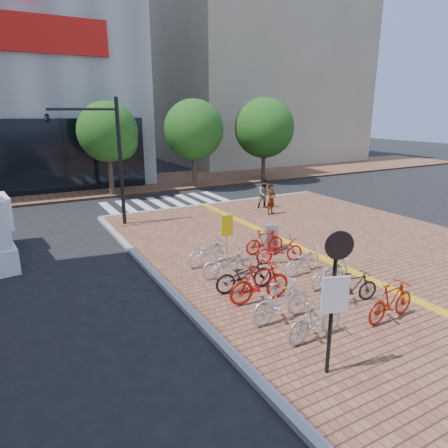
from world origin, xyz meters
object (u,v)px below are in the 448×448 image
bike_8 (330,273)px  bike_7 (354,287)px  bike_5 (208,251)px  notice_sign (335,287)px  pedestrian_a (271,199)px  pedestrian_b (264,194)px  traffic_light_pole (88,139)px  bike_0 (316,319)px  utility_box (270,237)px  yellow_sign (227,230)px  bike_6 (391,301)px  bike_9 (302,260)px  bike_10 (279,250)px  bike_2 (260,283)px  bike_3 (244,275)px  bike_4 (228,263)px  bike_11 (265,241)px  bike_1 (282,301)px

bike_8 → bike_7: bearing=162.6°
bike_5 → notice_sign: (-0.59, -6.79, 1.50)m
pedestrian_a → pedestrian_b: pedestrian_b is taller
notice_sign → traffic_light_pole: size_ratio=0.53×
bike_0 → utility_box: (2.75, 5.77, 0.01)m
bike_5 → yellow_sign: 1.02m
bike_5 → bike_6: (2.40, -5.88, 0.05)m
yellow_sign → notice_sign: size_ratio=0.57×
bike_7 → bike_9: 2.43m
bike_6 → bike_7: 1.19m
yellow_sign → traffic_light_pole: bearing=114.7°
bike_0 → pedestrian_b: 13.52m
bike_5 → bike_10: size_ratio=1.01×
bike_2 → bike_9: 2.67m
utility_box → traffic_light_pole: 9.25m
traffic_light_pole → bike_7: bearing=-67.1°
bike_2 → bike_3: (0.00, 0.85, -0.08)m
bike_4 → yellow_sign: yellow_sign is taller
bike_6 → utility_box: bearing=-7.4°
traffic_light_pole → bike_2: bearing=-75.9°
bike_5 → traffic_light_pole: size_ratio=0.31×
bike_10 → bike_9: bearing=-162.9°
bike_3 → bike_0: bearing=-174.1°
yellow_sign → bike_6: bearing=-72.9°
bike_5 → bike_10: 2.57m
bike_3 → bike_7: bike_3 is taller
bike_7 → bike_5: bearing=37.3°
bike_8 → traffic_light_pole: 12.03m
bike_10 → bike_11: 1.07m
bike_5 → bike_2: bearing=168.2°
bike_9 → bike_6: bearing=168.3°
bike_8 → pedestrian_b: size_ratio=1.02×
bike_9 → yellow_sign: 2.84m
bike_9 → yellow_sign: (-1.77, 2.07, 0.79)m
pedestrian_a → utility_box: size_ratio=1.53×
bike_0 → bike_8: bike_0 is taller
bike_2 → pedestrian_a: pedestrian_a is taller
bike_3 → bike_7: size_ratio=1.22×
bike_5 → traffic_light_pole: 8.10m
bike_3 → bike_8: 2.72m
bike_2 → bike_3: bearing=3.1°
bike_8 → traffic_light_pole: size_ratio=0.29×
bike_0 → traffic_light_pole: bearing=8.0°
bike_11 → yellow_sign: (-1.75, -0.15, 0.76)m
bike_4 → bike_8: (2.45, -2.19, -0.04)m
bike_11 → traffic_light_pole: (-4.96, 6.83, 3.62)m
traffic_light_pole → pedestrian_b: bearing=-3.8°
yellow_sign → bike_0: bearing=-96.2°
bike_1 → bike_3: (0.11, 2.02, -0.06)m
bike_6 → notice_sign: 3.45m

